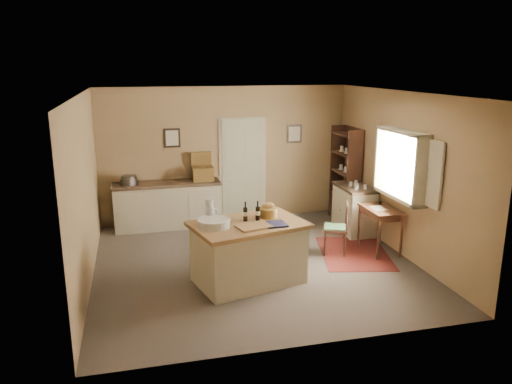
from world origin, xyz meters
TOP-DOWN VIEW (x-y plane):
  - ground at (0.00, 0.00)m, footprint 5.00×5.00m
  - wall_back at (0.00, 2.50)m, footprint 5.00×0.10m
  - wall_front at (0.00, -2.50)m, footprint 5.00×0.10m
  - wall_left at (-2.50, 0.00)m, footprint 0.10×5.00m
  - wall_right at (2.50, 0.00)m, footprint 0.10×5.00m
  - ceiling at (0.00, 0.00)m, footprint 5.00×5.00m
  - door at (0.35, 2.47)m, footprint 0.97×0.06m
  - framed_prints at (0.20, 2.48)m, footprint 2.82×0.02m
  - window at (2.42, -0.20)m, footprint 0.25×1.99m
  - work_island at (-0.26, -0.66)m, footprint 1.79×1.39m
  - sideboard at (-1.20, 2.20)m, footprint 2.05×0.58m
  - rug at (1.75, 0.03)m, footprint 1.43×1.81m
  - writing_desk at (2.20, 0.03)m, footprint 0.49×0.80m
  - desk_chair at (1.42, 0.12)m, footprint 0.53×0.53m
  - right_cabinet at (2.20, 1.06)m, footprint 0.54×0.97m
  - shelving_unit at (2.35, 1.76)m, footprint 0.32×0.86m

SIDE VIEW (x-z plane):
  - ground at x=0.00m, z-range 0.00..0.00m
  - rug at x=1.75m, z-range 0.00..0.01m
  - desk_chair at x=1.42m, z-range 0.00..0.87m
  - right_cabinet at x=2.20m, z-range -0.04..0.95m
  - sideboard at x=-1.20m, z-range -0.11..1.07m
  - work_island at x=-0.26m, z-range -0.12..1.08m
  - writing_desk at x=2.20m, z-range 0.25..1.07m
  - shelving_unit at x=2.35m, z-range 0.00..1.91m
  - door at x=0.35m, z-range 0.00..2.11m
  - wall_back at x=0.00m, z-range 0.00..2.70m
  - wall_front at x=0.00m, z-range 0.00..2.70m
  - wall_left at x=-2.50m, z-range 0.00..2.70m
  - wall_right at x=2.50m, z-range 0.00..2.70m
  - window at x=2.42m, z-range 0.99..2.11m
  - framed_prints at x=0.20m, z-range 1.53..1.91m
  - ceiling at x=0.00m, z-range 2.70..2.70m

